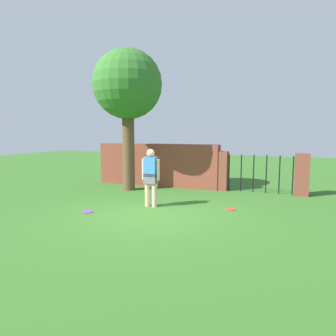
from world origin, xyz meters
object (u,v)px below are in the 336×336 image
object	(u,v)px
tree	(128,87)
person	(151,175)
frisbee_purple	(87,212)
frisbee_red	(230,209)

from	to	relation	value
tree	person	bearing A→B (deg)	-47.96
frisbee_purple	frisbee_red	distance (m)	3.82
tree	person	world-z (taller)	tree
person	frisbee_purple	bearing A→B (deg)	44.09
tree	frisbee_purple	world-z (taller)	tree
frisbee_purple	frisbee_red	size ratio (longest dim) A/B	1.00
frisbee_red	person	bearing A→B (deg)	-168.45
tree	frisbee_red	size ratio (longest dim) A/B	18.35
person	tree	bearing A→B (deg)	-46.11
frisbee_red	tree	bearing A→B (deg)	158.96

